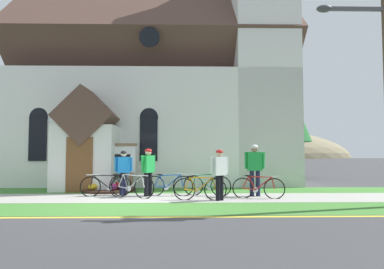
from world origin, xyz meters
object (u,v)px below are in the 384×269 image
cyclist_in_green_jersey (255,165)px  cyclist_in_orange_jersey (123,169)px  bicycle_white (106,186)px  bicycle_green (131,186)px  cyclist_in_white_jersey (219,171)px  bicycle_black (200,189)px  bicycle_blue (207,185)px  bicycle_red (258,187)px  utility_pole (384,50)px  roadside_conifer (276,98)px  cyclist_in_yellow_jersey (148,168)px  bicycle_orange (169,185)px  church_sign (111,159)px

cyclist_in_green_jersey → cyclist_in_orange_jersey: size_ratio=1.13×
bicycle_white → bicycle_green: bearing=-24.9°
cyclist_in_white_jersey → bicycle_black: bearing=168.8°
bicycle_blue → bicycle_white: (-3.51, -0.03, -0.01)m
bicycle_red → utility_pole: bearing=-27.7°
cyclist_in_orange_jersey → bicycle_blue: bearing=-4.5°
bicycle_green → utility_pole: bearing=-14.6°
cyclist_in_green_jersey → bicycle_red: bearing=-90.5°
bicycle_red → bicycle_green: bicycle_green is taller
bicycle_red → roadside_conifer: size_ratio=0.23×
utility_pole → bicycle_blue: bearing=153.8°
cyclist_in_white_jersey → roadside_conifer: roadside_conifer is taller
bicycle_white → cyclist_in_green_jersey: bearing=-1.6°
cyclist_in_yellow_jersey → cyclist_in_orange_jersey: (-0.92, 0.30, -0.05)m
bicycle_blue → cyclist_in_green_jersey: 1.80m
bicycle_orange → bicycle_blue: size_ratio=1.04×
bicycle_orange → cyclist_in_green_jersey: bearing=-3.5°
bicycle_orange → roadside_conifer: (6.12, 7.99, 4.42)m
bicycle_orange → cyclist_in_yellow_jersey: 0.93m
bicycle_white → cyclist_in_white_jersey: cyclist_in_white_jersey is taller
bicycle_green → cyclist_in_orange_jersey: size_ratio=1.03×
bicycle_blue → bicycle_red: (1.64, -0.70, -0.01)m
bicycle_white → bicycle_black: size_ratio=1.03×
cyclist_in_white_jersey → cyclist_in_orange_jersey: 3.57m
church_sign → cyclist_in_green_jersey: bearing=-19.0°
cyclist_in_white_jersey → utility_pole: (4.59, -1.26, 3.53)m
bicycle_red → cyclist_in_orange_jersey: 4.74m
bicycle_red → bicycle_black: bearing=-170.3°
utility_pole → cyclist_in_white_jersey: bearing=164.7°
utility_pole → cyclist_in_yellow_jersey: bearing=161.4°
bicycle_blue → bicycle_green: size_ratio=1.02×
cyclist_in_green_jersey → utility_pole: 5.21m
bicycle_blue → bicycle_black: bearing=-106.6°
bicycle_red → bicycle_white: size_ratio=0.97×
bicycle_red → cyclist_in_orange_jersey: (-4.62, 0.93, 0.55)m
bicycle_red → bicycle_black: 1.98m
bicycle_white → bicycle_orange: bearing=1.1°
bicycle_white → cyclist_in_white_jersey: bearing=-16.4°
bicycle_green → bicycle_white: 1.02m
bicycle_orange → bicycle_white: size_ratio=0.98×
church_sign → roadside_conifer: roadside_conifer is taller
bicycle_orange → cyclist_in_white_jersey: size_ratio=1.07×
bicycle_red → cyclist_in_yellow_jersey: 3.80m
bicycle_red → utility_pole: (3.27, -1.72, 4.10)m
bicycle_blue → cyclist_in_white_jersey: 1.32m
bicycle_blue → cyclist_in_yellow_jersey: cyclist_in_yellow_jersey is taller
bicycle_green → cyclist_in_yellow_jersey: bearing=36.7°
cyclist_in_white_jersey → utility_pole: utility_pole is taller
bicycle_white → bicycle_black: bearing=-17.4°
cyclist_in_yellow_jersey → utility_pole: 8.14m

